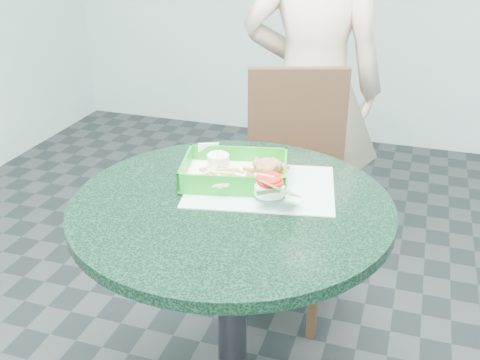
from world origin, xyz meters
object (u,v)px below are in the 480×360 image
(dining_chair, at_px, (289,177))
(food_basket, at_px, (235,181))
(crab_sandwich, at_px, (263,179))
(cafe_table, at_px, (232,262))
(diner_person, at_px, (313,81))
(sauce_ramekin, at_px, (221,165))

(dining_chair, xyz_separation_m, food_basket, (-0.03, -0.56, 0.24))
(food_basket, xyz_separation_m, crab_sandwich, (0.09, -0.03, 0.03))
(cafe_table, distance_m, diner_person, 1.02)
(diner_person, bearing_deg, dining_chair, 80.87)
(diner_person, bearing_deg, sauce_ramekin, 76.73)
(crab_sandwich, bearing_deg, diner_person, 93.07)
(cafe_table, height_order, food_basket, food_basket)
(dining_chair, distance_m, sauce_ramekin, 0.61)
(food_basket, bearing_deg, dining_chair, 86.89)
(cafe_table, relative_size, diner_person, 0.51)
(food_basket, distance_m, crab_sandwich, 0.10)
(food_basket, bearing_deg, diner_person, 87.31)
(food_basket, bearing_deg, cafe_table, -75.76)
(dining_chair, bearing_deg, diner_person, 69.38)
(food_basket, xyz_separation_m, sauce_ramekin, (-0.05, 0.02, 0.03))
(crab_sandwich, relative_size, sauce_ramekin, 1.82)
(crab_sandwich, bearing_deg, cafe_table, -122.42)
(cafe_table, relative_size, food_basket, 2.96)
(dining_chair, relative_size, diner_person, 0.56)
(sauce_ramekin, bearing_deg, dining_chair, 81.59)
(cafe_table, xyz_separation_m, crab_sandwich, (0.06, 0.09, 0.22))
(dining_chair, bearing_deg, crab_sandwich, -103.02)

